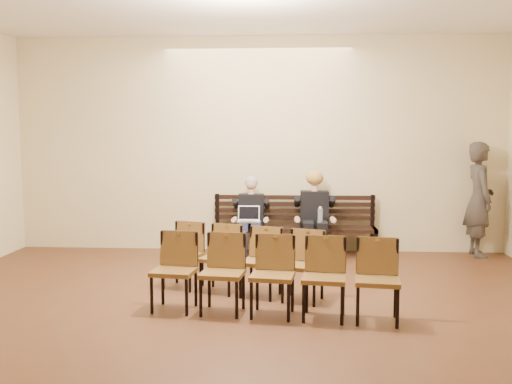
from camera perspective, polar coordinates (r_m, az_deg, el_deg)
ground at (r=4.79m, az=-3.39°, el=-18.07°), size 10.00×10.00×0.00m
room_walls at (r=5.19m, az=-2.51°, el=12.45°), size 8.02×10.01×3.51m
bench at (r=9.16m, az=3.83°, el=-4.89°), size 2.60×0.90×0.45m
seated_man at (r=9.00m, az=-0.52°, el=-2.67°), size 0.50×0.69×1.19m
seated_woman at (r=8.98m, az=5.88°, el=-2.46°), size 0.55×0.76×1.27m
laptop at (r=8.79m, az=-0.79°, el=-3.03°), size 0.37×0.31×0.25m
water_bottle at (r=8.74m, az=6.43°, el=-3.12°), size 0.09×0.09×0.25m
bag at (r=9.28m, az=5.92°, el=-5.25°), size 0.42×0.31×0.30m
passerby at (r=9.61m, az=21.44°, el=0.13°), size 0.50×0.76×2.08m
chair_row_front at (r=6.92m, az=-1.59°, el=-6.87°), size 2.04×1.06×0.82m
chair_row_back at (r=6.12m, az=1.65°, el=-8.42°), size 2.67×0.78×0.86m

